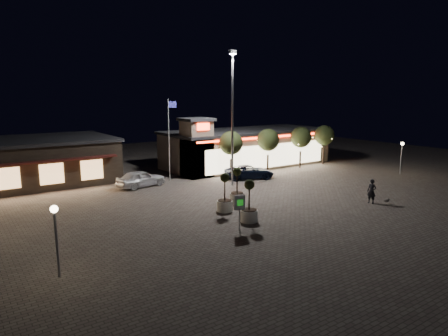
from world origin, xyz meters
TOP-DOWN VIEW (x-y plane):
  - ground at (0.00, 0.00)m, footprint 90.00×90.00m
  - retail_building at (9.51, 15.82)m, footprint 20.40×8.40m
  - restaurant_building at (-14.00, 19.97)m, footprint 16.40×11.00m
  - floodlight_pole at (2.00, 8.00)m, footprint 0.60×0.40m
  - flagpole at (-1.90, 13.00)m, footprint 0.95×0.10m
  - lamp_post_east at (20.00, 2.00)m, footprint 0.36×0.36m
  - lamp_post_south at (-16.00, -3.00)m, footprint 0.36×0.36m
  - string_tree_a at (4.00, 11.00)m, footprint 2.42×2.42m
  - string_tree_b at (9.00, 11.00)m, footprint 2.42×2.42m
  - string_tree_c at (14.00, 11.00)m, footprint 2.42×2.42m
  - string_tree_d at (18.00, 11.00)m, footprint 2.42×2.42m
  - pickup_truck at (5.21, 9.44)m, footprint 5.47×3.86m
  - white_sedan at (-5.34, 12.30)m, footprint 4.83×2.52m
  - pedestrian at (7.23, -3.43)m, footprint 0.58×0.77m
  - dog at (8.21, -4.21)m, footprint 0.52×0.19m
  - planter_left at (-3.45, 1.40)m, footprint 1.16×1.16m
  - planter_mid at (-3.50, -1.54)m, footprint 1.18×1.18m
  - planter_right at (-1.33, 2.76)m, footprint 1.15×1.15m
  - valet_sign at (-4.93, -2.38)m, footprint 0.71×0.30m

SIDE VIEW (x-z plane):
  - ground at x=0.00m, z-range 0.00..0.00m
  - dog at x=8.21m, z-range 0.14..0.42m
  - pickup_truck at x=5.21m, z-range 0.00..1.39m
  - white_sedan at x=-5.34m, z-range 0.00..1.57m
  - planter_right at x=-1.33m, z-range -0.54..2.29m
  - planter_left at x=-3.45m, z-range -0.55..2.31m
  - planter_mid at x=-3.50m, z-range -0.55..2.35m
  - pedestrian at x=7.23m, z-range 0.00..1.93m
  - valet_sign at x=-4.93m, z-range 0.44..2.65m
  - restaurant_building at x=-14.00m, z-range 0.01..4.31m
  - retail_building at x=9.51m, z-range -0.84..5.26m
  - lamp_post_east at x=20.00m, z-range 0.72..4.20m
  - lamp_post_south at x=-16.00m, z-range 0.72..4.20m
  - string_tree_a at x=4.00m, z-range 1.17..5.95m
  - string_tree_b at x=9.00m, z-range 1.17..5.95m
  - string_tree_c at x=14.00m, z-range 1.17..5.95m
  - string_tree_d at x=18.00m, z-range 1.17..5.95m
  - flagpole at x=-1.90m, z-range 0.74..8.74m
  - floodlight_pole at x=2.00m, z-range 0.83..13.21m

